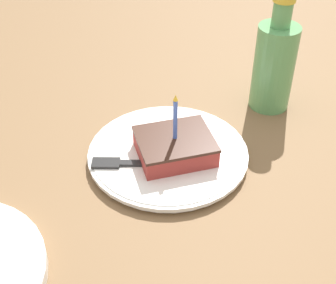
{
  "coord_description": "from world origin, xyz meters",
  "views": [
    {
      "loc": [
        -0.55,
        0.14,
        0.51
      ],
      "look_at": [
        0.03,
        -0.03,
        0.03
      ],
      "focal_mm": 50.0,
      "sensor_mm": 36.0,
      "label": 1
    }
  ],
  "objects_px": {
    "fork": "(145,163)",
    "cake_slice": "(175,146)",
    "plate": "(168,154)",
    "bottle": "(274,64)"
  },
  "relations": [
    {
      "from": "fork",
      "to": "cake_slice",
      "type": "bearing_deg",
      "value": -78.99
    },
    {
      "from": "plate",
      "to": "cake_slice",
      "type": "height_order",
      "value": "cake_slice"
    },
    {
      "from": "cake_slice",
      "to": "fork",
      "type": "bearing_deg",
      "value": 101.01
    },
    {
      "from": "fork",
      "to": "bottle",
      "type": "height_order",
      "value": "bottle"
    },
    {
      "from": "fork",
      "to": "bottle",
      "type": "xyz_separation_m",
      "value": [
        0.13,
        -0.28,
        0.07
      ]
    },
    {
      "from": "plate",
      "to": "fork",
      "type": "height_order",
      "value": "fork"
    },
    {
      "from": "plate",
      "to": "fork",
      "type": "relative_size",
      "value": 1.37
    },
    {
      "from": "plate",
      "to": "fork",
      "type": "xyz_separation_m",
      "value": [
        -0.02,
        0.05,
        0.01
      ]
    },
    {
      "from": "plate",
      "to": "cake_slice",
      "type": "bearing_deg",
      "value": -151.16
    },
    {
      "from": "plate",
      "to": "bottle",
      "type": "height_order",
      "value": "bottle"
    }
  ]
}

